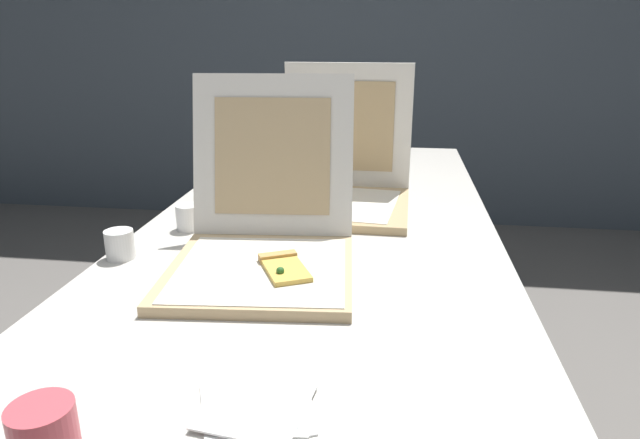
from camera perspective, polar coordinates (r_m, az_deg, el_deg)
wall_back at (r=3.65m, az=5.12°, el=20.08°), size 10.00×0.10×2.60m
table at (r=1.48m, az=0.05°, el=-1.96°), size 0.90×2.09×0.73m
pizza_box_front at (r=1.18m, az=-5.76°, el=-2.38°), size 0.41×0.49×0.39m
pizza_box_middle at (r=1.59m, az=2.25°, el=3.31°), size 0.38×0.39×0.39m
cup_white_near_left at (r=1.30m, az=-19.84°, el=-2.42°), size 0.06×0.06×0.06m
cup_white_near_center at (r=1.44m, az=-13.31°, el=0.23°), size 0.06×0.06×0.06m
cup_white_far at (r=1.79m, az=-6.63°, el=4.19°), size 0.06×0.06×0.06m
cup_white_mid at (r=1.57m, az=-9.53°, el=1.95°), size 0.06×0.06×0.06m
napkin_pile at (r=0.78m, az=-6.28°, el=-18.62°), size 0.18×0.18×0.01m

